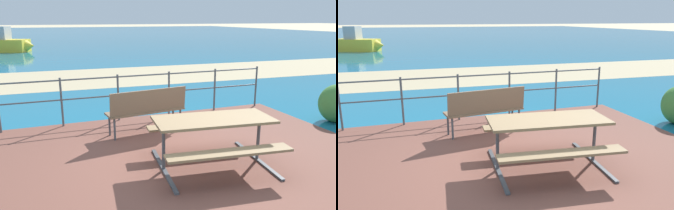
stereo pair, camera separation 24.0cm
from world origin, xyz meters
The scene contains 8 objects.
ground_plane centered at (0.00, 0.00, 0.00)m, with size 240.00×240.00×0.00m, color beige.
patio_paving centered at (0.00, 0.00, 0.03)m, with size 6.40×5.20×0.06m, color brown.
sea_water centered at (0.00, 40.00, 0.01)m, with size 90.00×90.00×0.01m, color #196B8E.
beach_strip centered at (0.00, 8.47, 0.01)m, with size 54.00×4.49×0.01m, color tan.
picnic_table centered at (0.24, -0.32, 0.64)m, with size 1.92×1.68×0.75m.
park_bench centered at (-0.26, 1.40, 0.59)m, with size 1.58×0.60×0.89m.
railing_fence centered at (0.00, 2.47, 0.70)m, with size 5.94×0.04×1.02m.
boat_near centered at (-4.24, 20.84, 0.57)m, with size 3.50×2.37×1.70m.
Camera 1 is at (-2.05, -4.50, 2.24)m, focal length 35.55 mm.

